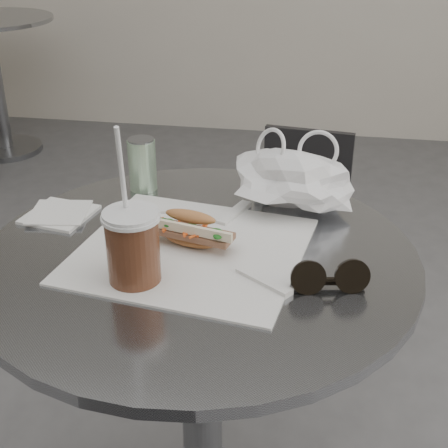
% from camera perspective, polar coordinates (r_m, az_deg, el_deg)
% --- Properties ---
extents(cafe_table, '(0.76, 0.76, 0.74)m').
position_cam_1_polar(cafe_table, '(1.24, -2.10, -13.57)').
color(cafe_table, slate).
rests_on(cafe_table, ground).
extents(chair_far, '(0.35, 0.37, 0.66)m').
position_cam_1_polar(chair_far, '(1.97, 6.50, -2.66)').
color(chair_far, '#2B2B2D').
rests_on(chair_far, ground).
extents(sandwich_paper, '(0.42, 0.41, 0.00)m').
position_cam_1_polar(sandwich_paper, '(1.08, -3.02, -2.37)').
color(sandwich_paper, white).
rests_on(sandwich_paper, cafe_table).
extents(banh_mi, '(0.20, 0.12, 0.06)m').
position_cam_1_polar(banh_mi, '(1.08, -3.11, -0.51)').
color(banh_mi, '#C7844B').
rests_on(banh_mi, sandwich_paper).
extents(iced_coffee, '(0.09, 0.09, 0.26)m').
position_cam_1_polar(iced_coffee, '(0.98, -8.33, -2.01)').
color(iced_coffee, brown).
rests_on(iced_coffee, cafe_table).
extents(sunglasses, '(0.12, 0.05, 0.06)m').
position_cam_1_polar(sunglasses, '(0.98, 9.64, -4.97)').
color(sunglasses, black).
rests_on(sunglasses, cafe_table).
extents(plastic_bag, '(0.27, 0.25, 0.11)m').
position_cam_1_polar(plastic_bag, '(1.22, 6.22, 3.87)').
color(plastic_bag, white).
rests_on(plastic_bag, cafe_table).
extents(napkin_stack, '(0.14, 0.14, 0.01)m').
position_cam_1_polar(napkin_stack, '(1.24, -14.81, 0.91)').
color(napkin_stack, white).
rests_on(napkin_stack, cafe_table).
extents(drink_can, '(0.06, 0.06, 0.11)m').
position_cam_1_polar(drink_can, '(1.31, -7.48, 5.45)').
color(drink_can, '#5A9A5C').
rests_on(drink_can, cafe_table).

